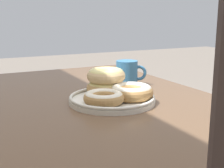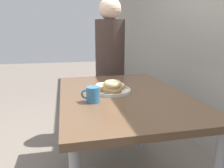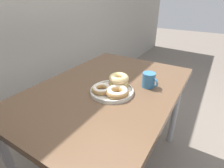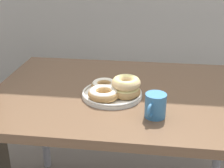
{
  "view_description": "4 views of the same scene",
  "coord_description": "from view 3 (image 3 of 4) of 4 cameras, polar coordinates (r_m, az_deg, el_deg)",
  "views": [
    {
      "loc": [
        -0.9,
        0.49,
        1.04
      ],
      "look_at": [
        -0.05,
        0.07,
        0.83
      ],
      "focal_mm": 50.0,
      "sensor_mm": 36.0,
      "label": 1
    },
    {
      "loc": [
        1.41,
        -0.26,
        1.2
      ],
      "look_at": [
        -0.05,
        0.07,
        0.83
      ],
      "focal_mm": 35.0,
      "sensor_mm": 36.0,
      "label": 2
    },
    {
      "loc": [
        -0.86,
        -0.42,
        1.31
      ],
      "look_at": [
        -0.05,
        0.07,
        0.83
      ],
      "focal_mm": 28.0,
      "sensor_mm": 36.0,
      "label": 3
    },
    {
      "loc": [
        0.12,
        -1.19,
        1.37
      ],
      "look_at": [
        -0.05,
        0.07,
        0.83
      ],
      "focal_mm": 50.0,
      "sensor_mm": 36.0,
      "label": 4
    }
  ],
  "objects": [
    {
      "name": "donut_plate",
      "position": [
        1.07,
        0.69,
        -0.98
      ],
      "size": [
        0.28,
        0.27,
        0.1
      ],
      "color": "silver",
      "rests_on": "dining_table"
    },
    {
      "name": "coffee_mug",
      "position": [
        1.16,
        11.96,
        1.32
      ],
      "size": [
        0.08,
        0.12,
        0.1
      ],
      "color": "teal",
      "rests_on": "dining_table"
    },
    {
      "name": "dining_table",
      "position": [
        1.19,
        -1.37,
        -4.1
      ],
      "size": [
        1.24,
        0.86,
        0.77
      ],
      "color": "brown",
      "rests_on": "ground_plane"
    }
  ]
}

